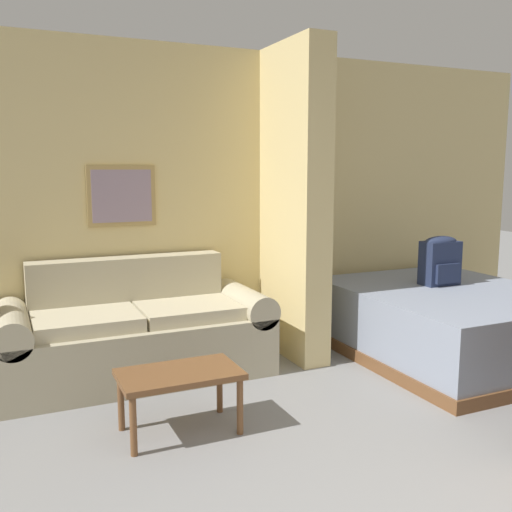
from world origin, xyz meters
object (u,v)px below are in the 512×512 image
couch (137,334)px  bed (447,321)px  coffee_table (179,379)px  backpack (440,260)px

couch → bed: bearing=-13.2°
bed → couch: bearing=166.8°
coffee_table → backpack: 2.68m
coffee_table → bed: bed is taller
coffee_table → backpack: backpack is taller
couch → coffee_table: size_ratio=2.79×
bed → backpack: 0.54m
couch → backpack: backpack is taller
coffee_table → bed: size_ratio=0.37×
backpack → couch: bearing=170.6°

